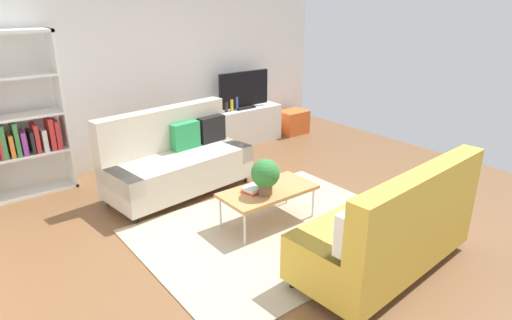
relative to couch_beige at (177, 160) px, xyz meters
The scene contains 17 objects.
ground_plane 1.46m from the couch_beige, 73.57° to the right, with size 7.68×7.68×0.00m, color brown.
wall_far 1.82m from the couch_beige, 74.94° to the left, with size 6.40×0.12×2.90m, color white.
area_rug 1.72m from the couch_beige, 78.13° to the right, with size 2.90×2.20×0.01m, color tan.
couch_beige is the anchor object (origin of this frame).
couch_green 2.93m from the couch_beige, 76.59° to the right, with size 1.95×0.97×1.10m.
coffee_table 1.48m from the couch_beige, 74.64° to the right, with size 1.10×0.56×0.42m.
tv_console 2.23m from the couch_beige, 30.38° to the left, with size 1.40×0.44×0.64m, color silver.
tv 2.27m from the couch_beige, 29.93° to the left, with size 1.00×0.20×0.64m.
bookshelf 2.03m from the couch_beige, 144.35° to the left, with size 1.10×0.36×2.10m.
storage_trunk 3.19m from the couch_beige, 18.74° to the left, with size 0.52×0.40×0.44m, color orange.
potted_plant 1.54m from the couch_beige, 78.95° to the right, with size 0.32×0.32×0.41m.
table_book_0 1.38m from the couch_beige, 80.04° to the right, with size 0.24×0.18×0.03m, color red.
table_book_1 1.38m from the couch_beige, 80.04° to the right, with size 0.24×0.18×0.03m, color silver.
vase_0 1.80m from the couch_beige, 41.27° to the left, with size 0.13×0.13×0.13m, color #4C72B2.
bottle_0 1.90m from the couch_beige, 35.31° to the left, with size 0.06×0.06×0.17m, color #262626.
bottle_1 1.99m from the couch_beige, 33.48° to the left, with size 0.06×0.06×0.20m, color gold.
bottle_2 2.08m from the couch_beige, 31.79° to the left, with size 0.05×0.05×0.23m, color #3359B2.
Camera 1 is at (-2.84, -3.52, 2.46)m, focal length 30.31 mm.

